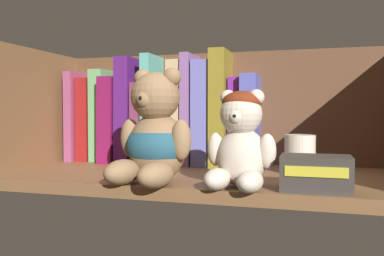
# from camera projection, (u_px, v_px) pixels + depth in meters

# --- Properties ---
(shelf_board) EXTENTS (0.70, 0.31, 0.02)m
(shelf_board) POSITION_uv_depth(u_px,v_px,m) (201.00, 178.00, 0.74)
(shelf_board) COLOR brown
(shelf_board) RESTS_ON ground
(shelf_back_panel) EXTENTS (0.73, 0.01, 0.26)m
(shelf_back_panel) POSITION_uv_depth(u_px,v_px,m) (220.00, 113.00, 0.89)
(shelf_back_panel) COLOR brown
(shelf_back_panel) RESTS_ON ground
(shelf_side_panel_left) EXTENTS (0.02, 0.34, 0.26)m
(shelf_side_panel_left) POSITION_uv_depth(u_px,v_px,m) (32.00, 113.00, 0.84)
(shelf_side_panel_left) COLOR brown
(shelf_side_panel_left) RESTS_ON ground
(book_0) EXTENTS (0.02, 0.12, 0.20)m
(book_0) POSITION_uv_depth(u_px,v_px,m) (81.00, 116.00, 0.96)
(book_0) COLOR #9B446E
(book_0) RESTS_ON shelf_board
(book_1) EXTENTS (0.03, 0.10, 0.19)m
(book_1) POSITION_uv_depth(u_px,v_px,m) (92.00, 120.00, 0.95)
(book_1) COLOR maroon
(book_1) RESTS_ON shelf_board
(book_2) EXTENTS (0.03, 0.10, 0.21)m
(book_2) POSITION_uv_depth(u_px,v_px,m) (105.00, 116.00, 0.94)
(book_2) COLOR #6AAD69
(book_2) RESTS_ON shelf_board
(book_3) EXTENTS (0.04, 0.15, 0.19)m
(book_3) POSITION_uv_depth(u_px,v_px,m) (119.00, 120.00, 0.93)
(book_3) COLOR maroon
(book_3) RESTS_ON shelf_board
(book_4) EXTENTS (0.04, 0.14, 0.23)m
(book_4) POSITION_uv_depth(u_px,v_px,m) (133.00, 111.00, 0.92)
(book_4) COLOR #521A6D
(book_4) RESTS_ON shelf_board
(book_5) EXTENTS (0.02, 0.13, 0.17)m
(book_5) POSITION_uv_depth(u_px,v_px,m) (146.00, 123.00, 0.91)
(book_5) COLOR #763052
(book_5) RESTS_ON shelf_board
(book_6) EXTENTS (0.02, 0.13, 0.23)m
(book_6) POSITION_uv_depth(u_px,v_px,m) (156.00, 110.00, 0.90)
(book_6) COLOR #5CB3A9
(book_6) RESTS_ON shelf_board
(book_7) EXTENTS (0.03, 0.13, 0.17)m
(book_7) POSITION_uv_depth(u_px,v_px,m) (168.00, 124.00, 0.90)
(book_7) COLOR #75644B
(book_7) RESTS_ON shelf_board
(book_8) EXTENTS (0.03, 0.13, 0.22)m
(book_8) POSITION_uv_depth(u_px,v_px,m) (181.00, 113.00, 0.89)
(book_8) COLOR #CFB081
(book_8) RESTS_ON shelf_board
(book_9) EXTENTS (0.02, 0.13, 0.23)m
(book_9) POSITION_uv_depth(u_px,v_px,m) (193.00, 110.00, 0.88)
(book_9) COLOR #8D5FA2
(book_9) RESTS_ON shelf_board
(book_10) EXTENTS (0.03, 0.13, 0.22)m
(book_10) POSITION_uv_depth(u_px,v_px,m) (206.00, 114.00, 0.87)
(book_10) COLOR #696CC3
(book_10) RESTS_ON shelf_board
(book_11) EXTENTS (0.03, 0.14, 0.24)m
(book_11) POSITION_uv_depth(u_px,v_px,m) (223.00, 109.00, 0.86)
(book_11) COLOR olive
(book_11) RESTS_ON shelf_board
(book_12) EXTENTS (0.02, 0.10, 0.18)m
(book_12) POSITION_uv_depth(u_px,v_px,m) (238.00, 122.00, 0.85)
(book_12) COLOR #732399
(book_12) RESTS_ON shelf_board
(book_13) EXTENTS (0.03, 0.14, 0.19)m
(book_13) POSITION_uv_depth(u_px,v_px,m) (252.00, 121.00, 0.85)
(book_13) COLOR #575BBD
(book_13) RESTS_ON shelf_board
(teddy_bear_larger) EXTENTS (0.14, 0.14, 0.18)m
(teddy_bear_larger) POSITION_uv_depth(u_px,v_px,m) (155.00, 137.00, 0.65)
(teddy_bear_larger) COLOR #93704C
(teddy_bear_larger) RESTS_ON shelf_board
(teddy_bear_smaller) EXTENTS (0.11, 0.11, 0.15)m
(teddy_bear_smaller) POSITION_uv_depth(u_px,v_px,m) (240.00, 141.00, 0.60)
(teddy_bear_smaller) COLOR beige
(teddy_bear_smaller) RESTS_ON shelf_board
(pillar_candle) EXTENTS (0.05, 0.05, 0.07)m
(pillar_candle) POSITION_uv_depth(u_px,v_px,m) (300.00, 154.00, 0.73)
(pillar_candle) COLOR silver
(pillar_candle) RESTS_ON shelf_board
(small_product_box) EXTENTS (0.10, 0.06, 0.05)m
(small_product_box) POSITION_uv_depth(u_px,v_px,m) (316.00, 173.00, 0.57)
(small_product_box) COLOR #38332D
(small_product_box) RESTS_ON shelf_board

